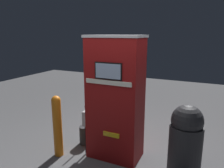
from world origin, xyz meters
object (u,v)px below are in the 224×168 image
safety_bollard (57,125)px  squeegee_bucket (86,135)px  gas_pump (115,99)px  trash_bin (186,139)px

safety_bollard → squeegee_bucket: (0.21, 0.55, -0.39)m
gas_pump → safety_bollard: (-0.89, -0.41, -0.46)m
safety_bollard → trash_bin: 2.07m
trash_bin → gas_pump: bearing=-178.8°
gas_pump → trash_bin: bearing=1.2°
squeegee_bucket → safety_bollard: bearing=-110.6°
gas_pump → trash_bin: gas_pump is taller
gas_pump → safety_bollard: 1.08m
trash_bin → squeegee_bucket: 1.86m
safety_bollard → trash_bin: (2.03, 0.43, -0.02)m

